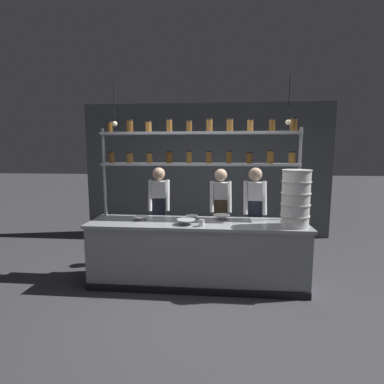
% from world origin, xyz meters
% --- Properties ---
extents(ground_plane, '(40.00, 40.00, 0.00)m').
position_xyz_m(ground_plane, '(0.00, 0.00, 0.00)').
color(ground_plane, '#3D3D42').
extents(back_wall, '(5.49, 0.12, 2.96)m').
position_xyz_m(back_wall, '(0.00, 2.60, 1.48)').
color(back_wall, '#4C5156').
rests_on(back_wall, ground_plane).
extents(prep_counter, '(3.09, 0.76, 0.92)m').
position_xyz_m(prep_counter, '(0.00, -0.00, 0.46)').
color(prep_counter, gray).
rests_on(prep_counter, ground_plane).
extents(spice_shelf_unit, '(2.98, 0.28, 2.39)m').
position_xyz_m(spice_shelf_unit, '(0.01, 0.33, 1.91)').
color(spice_shelf_unit, '#999BA0').
rests_on(spice_shelf_unit, ground_plane).
extents(chef_left, '(0.39, 0.31, 1.65)m').
position_xyz_m(chef_left, '(-0.71, 0.80, 0.95)').
color(chef_left, black).
rests_on(chef_left, ground_plane).
extents(chef_center, '(0.37, 0.29, 1.63)m').
position_xyz_m(chef_center, '(0.33, 0.81, 0.94)').
color(chef_center, black).
rests_on(chef_center, ground_plane).
extents(chef_right, '(0.37, 0.29, 1.66)m').
position_xyz_m(chef_right, '(0.87, 0.60, 0.96)').
color(chef_right, black).
rests_on(chef_right, ground_plane).
extents(container_stack, '(0.39, 0.39, 0.76)m').
position_xyz_m(container_stack, '(1.32, -0.12, 1.30)').
color(container_stack, white).
rests_on(container_stack, prep_counter).
extents(prep_bowl_near_left, '(0.21, 0.21, 0.06)m').
position_xyz_m(prep_bowl_near_left, '(-0.83, 0.03, 0.95)').
color(prep_bowl_near_left, white).
rests_on(prep_bowl_near_left, prep_counter).
extents(prep_bowl_center_front, '(0.20, 0.20, 0.05)m').
position_xyz_m(prep_bowl_center_front, '(-0.09, 0.17, 0.95)').
color(prep_bowl_center_front, silver).
rests_on(prep_bowl_center_front, prep_counter).
extents(prep_bowl_center_back, '(0.26, 0.26, 0.07)m').
position_xyz_m(prep_bowl_center_back, '(0.35, 0.18, 0.95)').
color(prep_bowl_center_back, white).
rests_on(prep_bowl_center_back, prep_counter).
extents(prep_bowl_near_right, '(0.26, 0.26, 0.07)m').
position_xyz_m(prep_bowl_near_right, '(-0.14, -0.16, 0.95)').
color(prep_bowl_near_right, '#B2B7BC').
rests_on(prep_bowl_near_right, prep_counter).
extents(serving_cup_front, '(0.08, 0.08, 0.08)m').
position_xyz_m(serving_cup_front, '(0.08, -0.23, 0.96)').
color(serving_cup_front, silver).
rests_on(serving_cup_front, prep_counter).
extents(pendant_light_row, '(2.43, 0.07, 0.65)m').
position_xyz_m(pendant_light_row, '(0.02, 0.00, 2.33)').
color(pendant_light_row, black).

